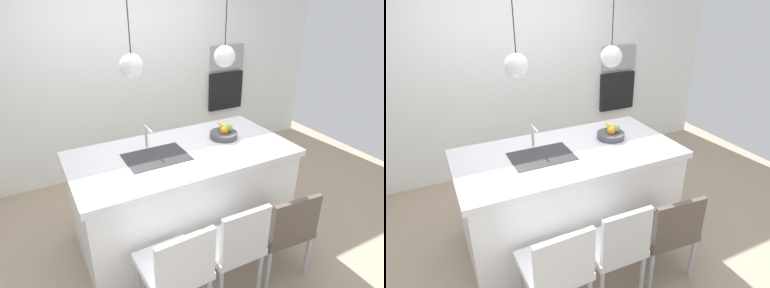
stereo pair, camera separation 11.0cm
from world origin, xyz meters
TOP-DOWN VIEW (x-y plane):
  - floor at (0.00, 0.00)m, footprint 6.60×6.60m
  - back_wall at (0.00, 1.65)m, footprint 6.00×0.10m
  - kitchen_island at (0.00, 0.00)m, footprint 2.06×1.05m
  - sink_basin at (-0.26, 0.00)m, footprint 0.56×0.40m
  - faucet at (-0.26, 0.21)m, footprint 0.02×0.17m
  - fruit_bowl at (0.51, 0.08)m, footprint 0.28×0.28m
  - microwave at (1.51, 1.58)m, footprint 0.54×0.08m
  - oven at (1.51, 1.58)m, footprint 0.56×0.08m
  - chair_near at (-0.49, -0.87)m, footprint 0.47×0.48m
  - chair_middle at (0.01, -0.87)m, footprint 0.43×0.43m
  - chair_far at (0.51, -0.86)m, footprint 0.50×0.46m
  - pendant_light_left at (-0.42, 0.00)m, footprint 0.19×0.19m
  - pendant_light_right at (0.42, 0.00)m, footprint 0.19×0.19m

SIDE VIEW (x-z plane):
  - floor at x=0.00m, z-range 0.00..0.00m
  - kitchen_island at x=0.00m, z-range 0.00..0.94m
  - chair_far at x=0.51m, z-range 0.06..0.90m
  - chair_middle at x=0.01m, z-range 0.06..0.96m
  - chair_near at x=-0.49m, z-range 0.07..0.97m
  - oven at x=1.51m, z-range 0.63..1.19m
  - sink_basin at x=-0.26m, z-range 0.93..0.94m
  - fruit_bowl at x=0.51m, z-range 0.91..1.06m
  - faucet at x=-0.26m, z-range 0.97..1.19m
  - back_wall at x=0.00m, z-range 0.00..2.60m
  - microwave at x=1.51m, z-range 1.24..1.58m
  - pendant_light_left at x=-0.42m, z-range 1.37..2.16m
  - pendant_light_right at x=0.42m, z-range 1.37..2.16m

